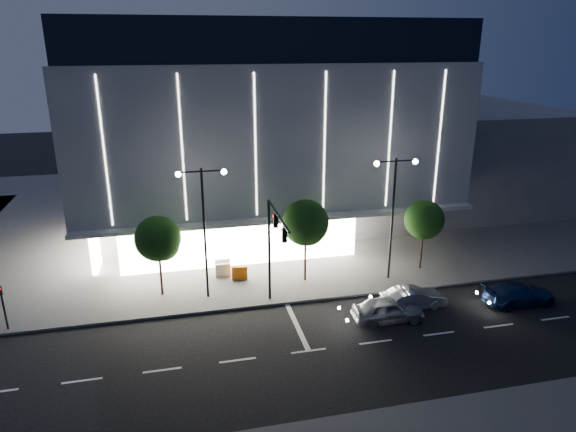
% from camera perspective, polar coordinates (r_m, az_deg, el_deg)
% --- Properties ---
extents(ground, '(160.00, 160.00, 0.00)m').
position_cam_1_polar(ground, '(30.59, -2.17, -13.69)').
color(ground, black).
rests_on(ground, ground).
extents(sidewalk_museum, '(70.00, 40.00, 0.15)m').
position_cam_1_polar(sidewalk_museum, '(52.89, -1.72, 0.83)').
color(sidewalk_museum, '#474747').
rests_on(sidewalk_museum, ground).
extents(museum, '(30.00, 25.80, 18.00)m').
position_cam_1_polar(museum, '(48.80, -3.80, 10.38)').
color(museum, '#4C4C51').
rests_on(museum, ground).
extents(annex_building, '(16.00, 20.00, 10.00)m').
position_cam_1_polar(annex_building, '(59.21, 18.74, 6.73)').
color(annex_building, '#4C4C51').
rests_on(annex_building, ground).
extents(traffic_mast, '(0.33, 5.89, 7.07)m').
position_cam_1_polar(traffic_mast, '(31.40, -1.63, -2.48)').
color(traffic_mast, black).
rests_on(traffic_mast, ground).
extents(street_lamp_west, '(3.16, 0.36, 9.00)m').
position_cam_1_polar(street_lamp_west, '(33.11, -9.36, 0.13)').
color(street_lamp_west, black).
rests_on(street_lamp_west, ground).
extents(street_lamp_east, '(3.16, 0.36, 9.00)m').
position_cam_1_polar(street_lamp_east, '(36.16, 11.64, 1.60)').
color(street_lamp_east, black).
rests_on(street_lamp_east, ground).
extents(ped_signal_far, '(0.22, 0.24, 3.00)m').
position_cam_1_polar(ped_signal_far, '(34.81, -29.11, -8.45)').
color(ped_signal_far, black).
rests_on(ped_signal_far, ground).
extents(tree_left, '(3.02, 3.02, 5.72)m').
position_cam_1_polar(tree_left, '(34.71, -14.21, -2.70)').
color(tree_left, black).
rests_on(tree_left, ground).
extents(tree_mid, '(3.25, 3.25, 6.15)m').
position_cam_1_polar(tree_mid, '(35.65, 1.99, -1.02)').
color(tree_mid, black).
rests_on(tree_mid, ground).
extents(tree_right, '(2.91, 2.91, 5.51)m').
position_cam_1_polar(tree_right, '(38.97, 14.89, -0.60)').
color(tree_right, black).
rests_on(tree_right, ground).
extents(car_lead, '(4.51, 1.96, 1.51)m').
position_cam_1_polar(car_lead, '(32.73, 11.03, -10.17)').
color(car_lead, gray).
rests_on(car_lead, ground).
extents(car_second, '(4.27, 1.62, 1.39)m').
position_cam_1_polar(car_second, '(34.56, 13.74, -8.85)').
color(car_second, '#AEB0B6').
rests_on(car_second, ground).
extents(car_third, '(4.87, 2.04, 1.40)m').
position_cam_1_polar(car_third, '(37.33, 24.32, -7.90)').
color(car_third, navy).
rests_on(car_third, ground).
extents(barrier_b, '(1.10, 0.25, 1.00)m').
position_cam_1_polar(barrier_b, '(37.81, -7.24, -6.00)').
color(barrier_b, silver).
rests_on(barrier_b, sidewalk_museum).
extents(barrier_c, '(1.13, 0.43, 1.00)m').
position_cam_1_polar(barrier_c, '(37.22, -5.38, -6.34)').
color(barrier_c, orange).
rests_on(barrier_c, sidewalk_museum).
extents(barrier_d, '(1.11, 0.28, 1.00)m').
position_cam_1_polar(barrier_d, '(38.58, -7.28, -5.47)').
color(barrier_d, silver).
rests_on(barrier_d, sidewalk_museum).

